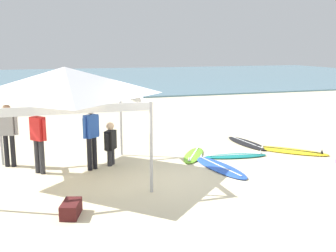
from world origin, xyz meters
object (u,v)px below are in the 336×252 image
(surfboard_blue, at_px, (219,167))
(person_red, at_px, (38,136))
(surfboard_yellow, at_px, (288,151))
(person_black, at_px, (111,142))
(surfboard_lime, at_px, (194,155))
(person_blue, at_px, (91,133))
(canopy_tent, at_px, (65,82))
(surfboard_black, at_px, (247,143))
(gear_bag_near_tent, at_px, (71,209))
(person_grey, at_px, (8,131))
(surfboard_teal, at_px, (236,156))

(surfboard_blue, distance_m, person_red, 4.81)
(surfboard_yellow, xyz_separation_m, person_black, (-5.53, 0.27, 0.62))
(surfboard_lime, xyz_separation_m, person_black, (-2.51, -0.14, 0.62))
(person_black, bearing_deg, person_blue, -154.24)
(canopy_tent, bearing_deg, person_blue, 35.79)
(surfboard_lime, bearing_deg, person_black, -176.84)
(surfboard_black, distance_m, gear_bag_near_tent, 7.42)
(surfboard_yellow, distance_m, gear_bag_near_tent, 7.46)
(person_grey, bearing_deg, surfboard_lime, -6.41)
(canopy_tent, relative_size, person_black, 2.89)
(person_red, bearing_deg, canopy_tent, -38.47)
(surfboard_blue, height_order, gear_bag_near_tent, gear_bag_near_tent)
(surfboard_teal, bearing_deg, person_grey, 170.70)
(surfboard_teal, height_order, surfboard_yellow, same)
(surfboard_blue, distance_m, person_blue, 3.53)
(canopy_tent, height_order, gear_bag_near_tent, canopy_tent)
(surfboard_blue, distance_m, surfboard_yellow, 2.96)
(person_blue, bearing_deg, surfboard_lime, 7.50)
(surfboard_blue, height_order, surfboard_yellow, same)
(surfboard_teal, bearing_deg, gear_bag_near_tent, -150.41)
(person_black, bearing_deg, person_red, -174.74)
(person_red, xyz_separation_m, person_grey, (-0.76, 0.89, 0.00))
(surfboard_teal, height_order, surfboard_blue, same)
(surfboard_blue, relative_size, person_red, 1.40)
(person_grey, xyz_separation_m, person_black, (2.64, -0.72, -0.33))
(surfboard_yellow, bearing_deg, surfboard_black, 120.29)
(person_blue, bearing_deg, gear_bag_near_tent, -105.40)
(surfboard_blue, height_order, person_grey, person_grey)
(surfboard_black, height_order, person_blue, person_blue)
(surfboard_yellow, distance_m, person_black, 5.57)
(surfboard_lime, xyz_separation_m, person_blue, (-3.05, -0.40, 0.95))
(surfboard_lime, bearing_deg, person_red, -175.94)
(person_red, bearing_deg, surfboard_black, 10.11)
(canopy_tent, xyz_separation_m, person_blue, (0.64, 0.46, -1.40))
(canopy_tent, bearing_deg, surfboard_teal, 4.75)
(surfboard_lime, xyz_separation_m, person_red, (-4.38, -0.31, 0.95))
(surfboard_black, distance_m, person_red, 6.83)
(person_grey, bearing_deg, surfboard_blue, -19.67)
(surfboard_black, xyz_separation_m, surfboard_blue, (-2.06, -2.22, -0.00))
(surfboard_black, height_order, person_red, person_red)
(canopy_tent, distance_m, person_black, 2.22)
(gear_bag_near_tent, bearing_deg, canopy_tent, 86.15)
(surfboard_yellow, bearing_deg, person_blue, 179.95)
(person_black, xyz_separation_m, gear_bag_near_tent, (-1.35, -3.17, -0.52))
(surfboard_black, bearing_deg, canopy_tent, -163.76)
(surfboard_teal, xyz_separation_m, person_black, (-3.68, 0.32, 0.62))
(surfboard_teal, xyz_separation_m, person_red, (-5.56, 0.15, 0.95))
(surfboard_teal, bearing_deg, person_red, 178.50)
(canopy_tent, relative_size, person_blue, 2.03)
(person_grey, bearing_deg, canopy_tent, -44.65)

